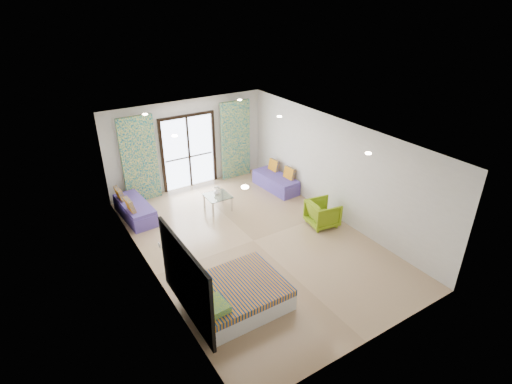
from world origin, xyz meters
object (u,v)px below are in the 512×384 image
coffee_table (218,197)px  armchair (323,212)px  bed (236,295)px  daybed_left (134,209)px  daybed_right (276,181)px

coffee_table → armchair: size_ratio=1.02×
bed → daybed_left: 4.44m
bed → daybed_right: 5.24m
bed → daybed_left: size_ratio=1.07×
daybed_left → bed: bearing=-85.3°
daybed_right → coffee_table: daybed_right is taller
coffee_table → armchair: 2.91m
daybed_right → armchair: size_ratio=2.20×
armchair → bed: bearing=121.6°
daybed_right → coffee_table: bearing=-178.1°
bed → armchair: size_ratio=2.41×
daybed_left → coffee_table: 2.25m
daybed_right → armchair: daybed_right is taller
armchair → coffee_table: bearing=50.3°
coffee_table → daybed_right: bearing=5.9°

